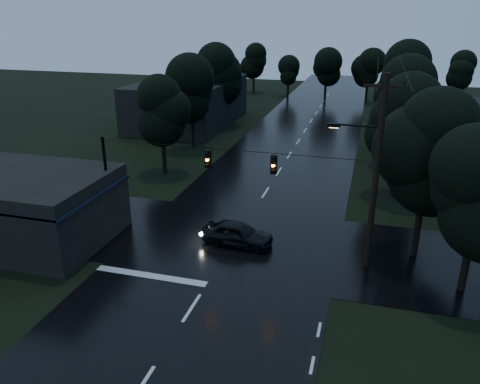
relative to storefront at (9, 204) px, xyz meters
The scene contains 17 objects.
main_road 24.75m from the storefront, 58.34° to the left, with size 12.00×120.00×0.02m, color black.
cross_street 13.44m from the storefront, 13.05° to the left, with size 60.00×9.00×0.02m, color black.
storefront is the anchor object (origin of this frame).
building_far_right 36.76m from the storefront, 42.85° to the left, with size 10.00×14.00×4.40m, color black.
building_far_left 31.02m from the storefront, 91.94° to the left, with size 10.00×16.00×5.00m, color black.
utility_pole_main 20.71m from the storefront, ahead, with size 3.50×0.30×10.00m.
utility_pole_far 28.56m from the storefront, 41.80° to the left, with size 2.00×0.30×7.50m.
anchor_pole_left 5.89m from the storefront, 20.16° to the left, with size 0.18×0.18×6.00m, color black.
span_signals 14.03m from the storefront, ahead, with size 15.00×0.37×1.12m.
tree_corner_near 23.63m from the storefront, ahead, with size 4.48×4.48×9.44m.
tree_left_a 13.96m from the storefront, 73.11° to the left, with size 3.92×3.92×8.26m.
tree_left_b 21.57m from the storefront, 80.94° to the left, with size 4.20×4.20×8.85m.
tree_left_c 31.37m from the storefront, 84.93° to the left, with size 4.48×4.48×9.44m.
tree_right_a 25.76m from the storefront, 30.64° to the left, with size 4.20×4.20×8.85m.
tree_right_b 31.07m from the storefront, 42.96° to the left, with size 4.48×4.48×9.44m.
tree_right_c 38.93m from the storefront, 53.25° to the left, with size 4.76×4.76×10.03m.
car 13.54m from the storefront, 10.91° to the left, with size 1.64×4.08×1.39m, color black.
Camera 1 is at (6.98, -11.59, 12.61)m, focal length 35.00 mm.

